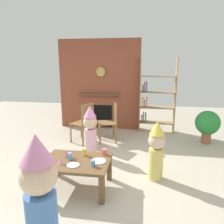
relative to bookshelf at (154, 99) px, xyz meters
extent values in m
plane|color=#BCB29E|center=(-0.94, -2.40, -0.87)|extent=(12.00, 12.00, 0.00)
cube|color=brown|center=(-1.47, 0.20, 0.33)|extent=(2.20, 0.18, 2.40)
cube|color=black|center=(-1.47, 0.10, -0.52)|extent=(0.70, 0.02, 0.60)
cube|color=brown|center=(-1.47, 0.06, 0.08)|extent=(1.10, 0.10, 0.04)
cylinder|color=tan|center=(-1.41, 0.08, 0.68)|extent=(0.24, 0.04, 0.24)
cube|color=#9E7A51|center=(-0.36, 0.00, 0.08)|extent=(0.02, 0.28, 1.90)
cube|color=#9E7A51|center=(0.52, 0.00, 0.08)|extent=(0.02, 0.28, 1.90)
cube|color=#9E7A51|center=(0.08, 0.00, -0.62)|extent=(0.86, 0.28, 0.02)
cube|color=#9E7A51|center=(0.08, 0.00, -0.22)|extent=(0.86, 0.28, 0.02)
cube|color=#9E7A51|center=(0.08, 0.00, 0.18)|extent=(0.86, 0.28, 0.02)
cube|color=#9E7A51|center=(0.08, 0.00, 0.58)|extent=(0.86, 0.28, 0.02)
cube|color=#B23333|center=(-0.29, 0.00, -0.53)|extent=(0.03, 0.20, 0.17)
cube|color=#3359A5|center=(-0.25, 0.00, -0.49)|extent=(0.03, 0.20, 0.25)
cube|color=#3F8C4C|center=(-0.20, 0.00, -0.50)|extent=(0.04, 0.20, 0.23)
cube|color=gold|center=(-0.29, 0.00, -0.09)|extent=(0.04, 0.20, 0.24)
cube|color=#8C4C99|center=(-0.24, 0.00, -0.13)|extent=(0.03, 0.20, 0.17)
cube|color=#D87F3F|center=(-0.19, 0.00, -0.09)|extent=(0.04, 0.20, 0.25)
cube|color=#4C4C51|center=(-0.29, 0.00, 0.27)|extent=(0.04, 0.20, 0.17)
cube|color=#B23333|center=(-0.25, 0.00, 0.31)|extent=(0.03, 0.20, 0.25)
cube|color=#3359A5|center=(-0.20, 0.00, 0.31)|extent=(0.04, 0.20, 0.25)
cube|color=brown|center=(-1.17, -2.84, -0.47)|extent=(0.94, 0.68, 0.04)
cube|color=brown|center=(-1.60, -3.13, -0.68)|extent=(0.07, 0.07, 0.38)
cube|color=brown|center=(-0.74, -3.13, -0.68)|extent=(0.07, 0.07, 0.38)
cube|color=brown|center=(-1.60, -2.54, -0.68)|extent=(0.07, 0.07, 0.38)
cube|color=brown|center=(-0.74, -2.54, -0.68)|extent=(0.07, 0.07, 0.38)
cylinder|color=#F2CC4C|center=(-1.10, -2.65, -0.39)|extent=(0.06, 0.06, 0.11)
cylinder|color=#669EE0|center=(-1.27, -2.82, -0.40)|extent=(0.07, 0.07, 0.10)
cylinder|color=#E5666B|center=(-0.81, -2.58, -0.40)|extent=(0.07, 0.07, 0.09)
cylinder|color=#669EE0|center=(-0.89, -2.97, -0.40)|extent=(0.06, 0.06, 0.09)
cylinder|color=#E5666B|center=(-1.33, -2.74, -0.39)|extent=(0.07, 0.07, 0.11)
cylinder|color=white|center=(-1.16, -2.99, -0.44)|extent=(0.17, 0.17, 0.01)
cylinder|color=white|center=(-0.85, -2.82, -0.44)|extent=(0.21, 0.21, 0.01)
cone|color=pink|center=(-1.34, -2.96, -0.40)|extent=(0.10, 0.10, 0.09)
cube|color=silver|center=(-1.53, -2.94, -0.44)|extent=(0.13, 0.10, 0.01)
cylinder|color=#4C7FC6|center=(-1.14, -3.93, -0.55)|extent=(0.29, 0.29, 0.64)
sphere|color=beige|center=(-1.14, -3.93, -0.07)|extent=(0.33, 0.33, 0.33)
cone|color=pink|center=(-1.14, -3.93, 0.19)|extent=(0.30, 0.30, 0.26)
cylinder|color=#E0CC66|center=(-0.04, -2.41, -0.62)|extent=(0.22, 0.22, 0.50)
sphere|color=beige|center=(-0.04, -2.41, -0.25)|extent=(0.26, 0.26, 0.26)
cone|color=#F2D14C|center=(-0.04, -2.41, -0.05)|extent=(0.23, 0.23, 0.21)
cylinder|color=#EAB2C6|center=(-1.26, -1.68, -0.61)|extent=(0.24, 0.24, 0.53)
sphere|color=beige|center=(-1.26, -1.68, -0.21)|extent=(0.27, 0.27, 0.27)
cone|color=pink|center=(-1.26, -1.68, 0.00)|extent=(0.25, 0.25, 0.22)
cube|color=olive|center=(-1.63, -1.02, -0.43)|extent=(0.53, 0.53, 0.02)
cube|color=olive|center=(-1.47, -1.09, -0.20)|extent=(0.19, 0.38, 0.45)
cylinder|color=olive|center=(-1.72, -0.78, -0.66)|extent=(0.04, 0.04, 0.43)
cylinder|color=olive|center=(-1.87, -1.11, -0.66)|extent=(0.04, 0.04, 0.43)
cylinder|color=olive|center=(-1.40, -0.93, -0.66)|extent=(0.04, 0.04, 0.43)
cylinder|color=olive|center=(-1.54, -1.25, -0.66)|extent=(0.04, 0.04, 0.43)
cube|color=olive|center=(-1.08, -0.87, -0.43)|extent=(0.50, 0.50, 0.02)
cube|color=olive|center=(-0.90, -0.82, -0.20)|extent=(0.15, 0.39, 0.45)
cylinder|color=olive|center=(-1.30, -0.76, -0.66)|extent=(0.04, 0.04, 0.43)
cylinder|color=olive|center=(-1.19, -1.10, -0.66)|extent=(0.04, 0.04, 0.43)
cylinder|color=olive|center=(-0.96, -0.65, -0.66)|extent=(0.04, 0.04, 0.43)
cylinder|color=olive|center=(-0.85, -0.99, -0.66)|extent=(0.04, 0.04, 0.43)
cylinder|color=#9E5B42|center=(1.17, -0.66, -0.75)|extent=(0.20, 0.20, 0.25)
sphere|color=#2B8939|center=(1.17, -0.66, -0.40)|extent=(0.54, 0.54, 0.54)
camera|label=1|loc=(-0.25, -5.49, 0.89)|focal=33.98mm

